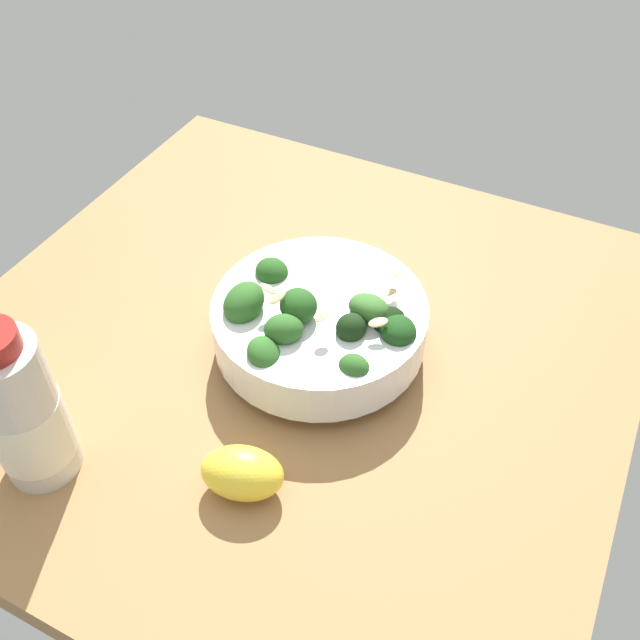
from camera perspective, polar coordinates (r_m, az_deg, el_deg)
ground_plane at (r=73.45cm, az=-2.22°, el=-2.44°), size 66.39×66.39×3.53cm
bowl_of_broccoli at (r=68.09cm, az=-0.04°, el=-0.11°), size 20.54×20.54×9.65cm
lemon_wedge at (r=59.97cm, az=-6.23°, el=-12.07°), size 6.31×7.96×4.61cm
bottle_tall at (r=62.00cm, az=-22.66°, el=-6.94°), size 6.40×6.40×16.09cm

